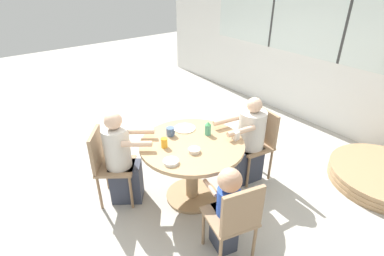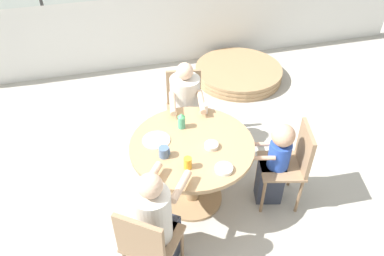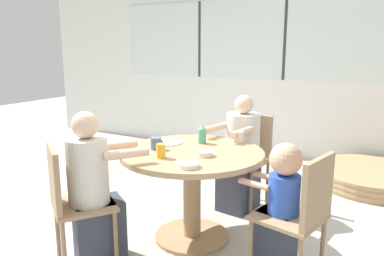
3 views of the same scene
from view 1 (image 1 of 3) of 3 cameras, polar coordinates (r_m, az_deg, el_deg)
name	(u,v)px [view 1 (image 1 of 3)]	position (r m, az deg, el deg)	size (l,w,h in m)	color
ground_plane	(192,196)	(3.61, 0.00, -12.81)	(16.00, 16.00, 0.00)	#B2ADA3
wall_back_with_windows	(344,41)	(5.02, 27.02, 14.59)	(8.40, 0.08, 2.80)	silver
dining_table	(192,158)	(3.28, 0.00, -5.66)	(1.12, 1.12, 0.74)	tan
chair_for_woman_green_shirt	(106,160)	(3.40, -15.98, -5.93)	(0.56, 0.56, 0.88)	#937556
chair_for_man_blue_shirt	(259,138)	(3.74, 12.68, -1.95)	(0.46, 0.46, 0.88)	#937556
chair_for_toddler	(235,217)	(2.66, 8.28, -16.46)	(0.49, 0.49, 0.88)	#937556
person_woman_green_shirt	(122,162)	(3.37, -13.20, -6.33)	(0.53, 0.58, 1.10)	#333847
person_man_blue_shirt	(248,145)	(3.67, 10.58, -3.15)	(0.41, 0.62, 1.09)	#333847
person_toddler	(226,210)	(2.79, 6.52, -15.34)	(0.41, 0.29, 0.93)	#333847
coffee_mug	(170,132)	(3.29, -4.13, -0.70)	(0.09, 0.09, 0.10)	slate
sippy_cup	(208,128)	(3.29, 3.04, 0.00)	(0.07, 0.07, 0.16)	#4CA57F
juice_glass	(164,143)	(3.09, -5.31, -2.81)	(0.07, 0.07, 0.10)	gold
milk_carton_small	(236,136)	(3.24, 8.34, -1.43)	(0.06, 0.06, 0.10)	silver
bowl_white_shallow	(171,162)	(2.86, -4.02, -6.43)	(0.15, 0.15, 0.03)	white
bowl_cereal	(194,150)	(3.01, 0.42, -4.28)	(0.12, 0.12, 0.04)	silver
plate_tortillas	(185,128)	(3.44, -1.42, -0.04)	(0.25, 0.25, 0.01)	beige
folded_table_stack	(383,176)	(4.44, 32.57, -7.76)	(1.26, 1.26, 0.18)	tan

